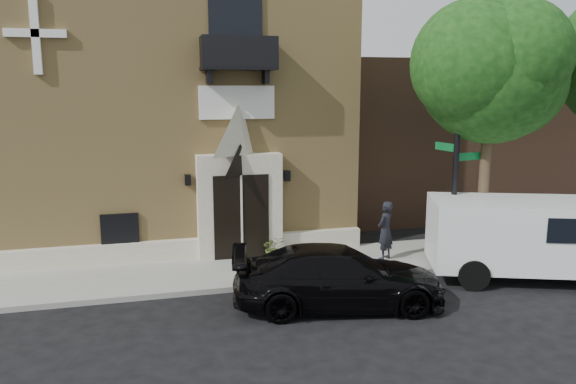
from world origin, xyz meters
The scene contains 12 objects.
ground centered at (0.00, 0.00, 0.00)m, with size 120.00×120.00×0.00m, color black.
sidewalk centered at (1.00, 1.50, 0.07)m, with size 42.00×3.00×0.15m, color gray.
church centered at (-2.99, 7.95, 4.63)m, with size 12.20×11.01×9.30m.
neighbour_building centered at (12.00, 9.00, 3.20)m, with size 18.00×8.00×6.40m, color brown.
street_tree_left centered at (6.03, 0.35, 5.87)m, with size 4.97×4.38×7.77m.
black_sedan centered at (0.71, -1.60, 0.76)m, with size 2.12×5.22×1.52m, color black.
cargo_van centered at (6.80, -1.14, 1.26)m, with size 5.94×3.97×2.26m.
street_sign centered at (4.98, 0.38, 3.27)m, with size 1.09×0.97×6.21m.
fire_hydrant centered at (5.63, 0.37, 0.56)m, with size 0.47×0.38×0.83m.
dumpster centered at (7.18, 0.65, 0.81)m, with size 2.06×1.26×1.31m.
planter centered at (-0.10, 2.05, 0.52)m, with size 0.67×0.58×0.75m, color #4F6029.
pedestrian_near centered at (3.22, 1.25, 1.06)m, with size 0.66×0.43×1.81m, color black.
Camera 1 is at (-3.81, -14.04, 5.40)m, focal length 35.00 mm.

